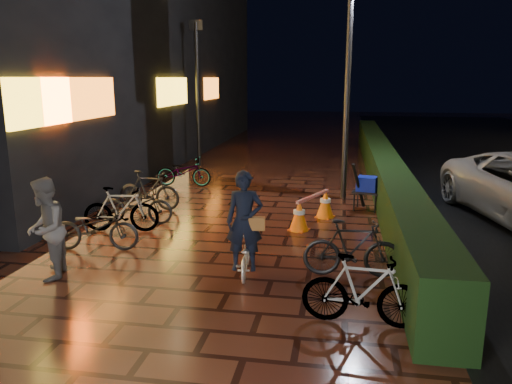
% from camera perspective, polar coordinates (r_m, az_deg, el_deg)
% --- Properties ---
extents(ground, '(80.00, 80.00, 0.00)m').
position_cam_1_polar(ground, '(7.99, -6.28, -9.51)').
color(ground, '#381911').
rests_on(ground, ground).
extents(hedge, '(0.70, 20.00, 1.00)m').
position_cam_1_polar(hedge, '(15.35, 14.12, 3.01)').
color(hedge, black).
rests_on(hedge, ground).
extents(bystander_person, '(0.81, 0.92, 1.59)m').
position_cam_1_polar(bystander_person, '(8.26, -22.92, -3.92)').
color(bystander_person, '#575759').
rests_on(bystander_person, ground).
extents(storefront_block, '(12.09, 22.00, 9.00)m').
position_cam_1_polar(storefront_block, '(21.95, -23.09, 15.75)').
color(storefront_block, black).
rests_on(storefront_block, ground).
extents(lamp_post_hedge, '(0.49, 0.26, 5.27)m').
position_cam_1_polar(lamp_post_hedge, '(12.74, 10.43, 12.08)').
color(lamp_post_hedge, black).
rests_on(lamp_post_hedge, ground).
extents(lamp_post_sf, '(0.47, 0.13, 4.93)m').
position_cam_1_polar(lamp_post_sf, '(17.63, -6.70, 11.77)').
color(lamp_post_sf, black).
rests_on(lamp_post_sf, ground).
extents(cyclist, '(0.63, 1.20, 1.67)m').
position_cam_1_polar(cyclist, '(7.79, -1.28, -5.16)').
color(cyclist, silver).
rests_on(cyclist, ground).
extents(traffic_barrier, '(0.95, 1.52, 0.63)m').
position_cam_1_polar(traffic_barrier, '(10.66, 6.51, -1.97)').
color(traffic_barrier, orange).
rests_on(traffic_barrier, ground).
extents(cart_assembly, '(0.75, 0.63, 1.15)m').
position_cam_1_polar(cart_assembly, '(11.88, 12.49, 0.71)').
color(cart_assembly, black).
rests_on(cart_assembly, ground).
extents(parked_bikes_storefront, '(1.77, 6.23, 0.92)m').
position_cam_1_polar(parked_bikes_storefront, '(11.41, -12.90, -0.62)').
color(parked_bikes_storefront, black).
rests_on(parked_bikes_storefront, ground).
extents(parked_bikes_hedge, '(1.66, 2.10, 0.92)m').
position_cam_1_polar(parked_bikes_hedge, '(7.18, 11.49, -8.41)').
color(parked_bikes_hedge, black).
rests_on(parked_bikes_hedge, ground).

